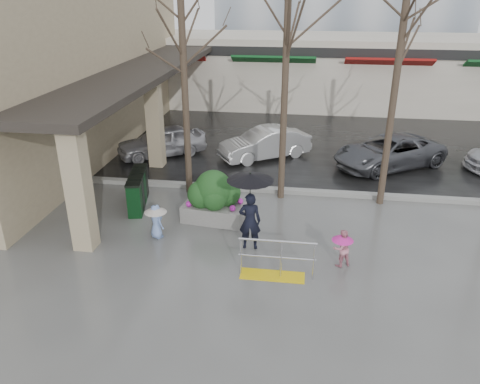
% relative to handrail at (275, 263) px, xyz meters
% --- Properties ---
extents(ground, '(120.00, 120.00, 0.00)m').
position_rel_handrail_xyz_m(ground, '(-1.36, 1.20, -0.38)').
color(ground, '#51514F').
rests_on(ground, ground).
extents(street_asphalt, '(120.00, 36.00, 0.01)m').
position_rel_handrail_xyz_m(street_asphalt, '(-1.36, 23.20, -0.37)').
color(street_asphalt, black).
rests_on(street_asphalt, ground).
extents(curb, '(120.00, 0.30, 0.15)m').
position_rel_handrail_xyz_m(curb, '(-1.36, 5.20, -0.30)').
color(curb, gray).
rests_on(curb, ground).
extents(near_building, '(6.00, 18.00, 8.00)m').
position_rel_handrail_xyz_m(near_building, '(-10.36, 9.20, 3.62)').
color(near_building, tan).
rests_on(near_building, ground).
extents(canopy_slab, '(2.80, 18.00, 0.25)m').
position_rel_handrail_xyz_m(canopy_slab, '(-6.16, 9.20, 3.25)').
color(canopy_slab, '#2D2823').
rests_on(canopy_slab, pillar_front).
extents(pillar_front, '(0.55, 0.55, 3.50)m').
position_rel_handrail_xyz_m(pillar_front, '(-5.26, 0.70, 1.37)').
color(pillar_front, tan).
rests_on(pillar_front, ground).
extents(pillar_back, '(0.55, 0.55, 3.50)m').
position_rel_handrail_xyz_m(pillar_back, '(-5.26, 7.20, 1.37)').
color(pillar_back, tan).
rests_on(pillar_back, ground).
extents(storefront_row, '(34.00, 6.74, 4.00)m').
position_rel_handrail_xyz_m(storefront_row, '(0.64, 19.17, 1.64)').
color(storefront_row, beige).
rests_on(storefront_row, ground).
extents(handrail, '(1.90, 0.50, 1.03)m').
position_rel_handrail_xyz_m(handrail, '(0.00, 0.00, 0.00)').
color(handrail, yellow).
rests_on(handrail, ground).
extents(tree_west, '(3.20, 3.20, 6.80)m').
position_rel_handrail_xyz_m(tree_west, '(-3.36, 4.80, 4.71)').
color(tree_west, '#382B21').
rests_on(tree_west, ground).
extents(tree_midwest, '(3.20, 3.20, 7.00)m').
position_rel_handrail_xyz_m(tree_midwest, '(-0.16, 4.80, 4.86)').
color(tree_midwest, '#382B21').
rests_on(tree_midwest, ground).
extents(tree_mideast, '(3.20, 3.20, 6.50)m').
position_rel_handrail_xyz_m(tree_mideast, '(3.14, 4.80, 4.48)').
color(tree_mideast, '#382B21').
rests_on(tree_mideast, ground).
extents(woman, '(1.24, 1.24, 2.23)m').
position_rel_handrail_xyz_m(woman, '(-0.80, 1.30, 0.98)').
color(woman, black).
rests_on(woman, ground).
extents(child_pink, '(0.62, 0.57, 1.02)m').
position_rel_handrail_xyz_m(child_pink, '(1.64, 0.74, 0.20)').
color(child_pink, pink).
rests_on(child_pink, ground).
extents(child_blue, '(0.64, 0.64, 1.02)m').
position_rel_handrail_xyz_m(child_blue, '(-3.50, 1.50, 0.25)').
color(child_blue, '#7A99DA').
rests_on(child_blue, ground).
extents(planter, '(1.98, 1.18, 1.64)m').
position_rel_handrail_xyz_m(planter, '(-2.07, 2.77, 0.41)').
color(planter, slate).
rests_on(planter, ground).
extents(news_boxes, '(0.85, 2.04, 1.11)m').
position_rel_handrail_xyz_m(news_boxes, '(-4.74, 3.48, 0.18)').
color(news_boxes, black).
rests_on(news_boxes, ground).
extents(car_a, '(3.91, 3.28, 1.26)m').
position_rel_handrail_xyz_m(car_a, '(-5.44, 8.40, 0.25)').
color(car_a, '#AFAEB3').
rests_on(car_a, ground).
extents(car_b, '(3.93, 3.22, 1.26)m').
position_rel_handrail_xyz_m(car_b, '(-1.09, 8.73, 0.25)').
color(car_b, silver).
rests_on(car_b, ground).
extents(car_c, '(4.95, 4.20, 1.26)m').
position_rel_handrail_xyz_m(car_c, '(3.87, 8.37, 0.25)').
color(car_c, '#525359').
rests_on(car_c, ground).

